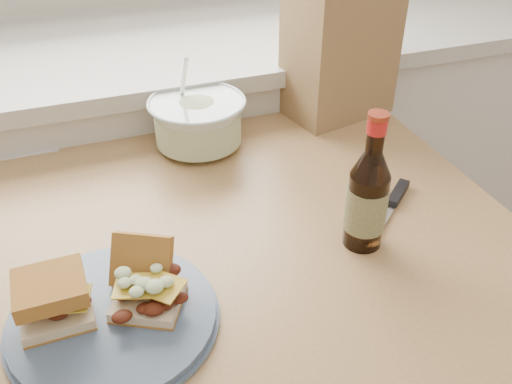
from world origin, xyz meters
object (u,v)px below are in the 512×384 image
object	(u,v)px
beer_bottle	(367,198)
paper_bag	(340,50)
coleslaw_bowl	(198,124)
plate	(113,318)
dining_table	(234,285)

from	to	relation	value
beer_bottle	paper_bag	bearing A→B (deg)	82.39
coleslaw_bowl	beer_bottle	xyz separation A→B (m)	(0.18, -0.41, 0.04)
coleslaw_bowl	beer_bottle	distance (m)	0.45
plate	paper_bag	bearing A→B (deg)	39.81
beer_bottle	paper_bag	xyz separation A→B (m)	(0.17, 0.46, 0.06)
plate	coleslaw_bowl	distance (m)	0.51
beer_bottle	dining_table	bearing A→B (deg)	168.60
dining_table	beer_bottle	size ratio (longest dim) A/B	4.12
paper_bag	coleslaw_bowl	bearing A→B (deg)	175.15
dining_table	plate	size ratio (longest dim) A/B	3.40
plate	coleslaw_bowl	bearing A→B (deg)	61.09
coleslaw_bowl	paper_bag	bearing A→B (deg)	8.10
coleslaw_bowl	beer_bottle	world-z (taller)	beer_bottle
coleslaw_bowl	beer_bottle	bearing A→B (deg)	-66.69
dining_table	paper_bag	world-z (taller)	paper_bag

